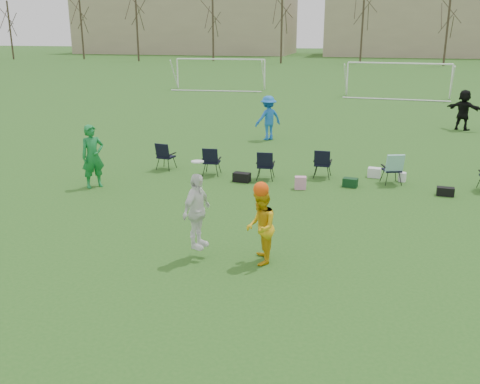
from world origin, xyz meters
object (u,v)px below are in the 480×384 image
(goal_left, at_px, (220,65))
(fielder_black, at_px, (464,110))
(goal_mid, at_px, (399,70))
(fielder_blue, at_px, (268,118))
(fielder_green_near, at_px, (93,156))
(center_contest, at_px, (232,219))

(goal_left, bearing_deg, fielder_black, -46.87)
(goal_left, relative_size, goal_mid, 1.00)
(fielder_blue, height_order, goal_left, goal_left)
(fielder_blue, height_order, fielder_black, fielder_black)
(fielder_green_near, bearing_deg, center_contest, -85.95)
(fielder_green_near, relative_size, goal_mid, 0.27)
(fielder_green_near, distance_m, goal_mid, 28.27)
(fielder_green_near, relative_size, center_contest, 0.91)
(fielder_green_near, xyz_separation_m, goal_mid, (9.92, 26.46, 0.93))
(center_contest, bearing_deg, fielder_blue, 97.90)
(fielder_black, relative_size, goal_left, 0.27)
(goal_left, height_order, goal_mid, same)
(fielder_blue, relative_size, center_contest, 0.90)
(goal_mid, bearing_deg, fielder_green_near, -106.55)
(fielder_green_near, relative_size, fielder_black, 1.00)
(goal_left, bearing_deg, center_contest, -78.47)
(fielder_blue, xyz_separation_m, goal_left, (-7.92, 19.73, 0.94))
(center_contest, height_order, goal_mid, goal_mid)
(fielder_blue, bearing_deg, goal_left, -111.00)
(fielder_green_near, height_order, center_contest, center_contest)
(fielder_blue, height_order, goal_mid, goal_mid)
(fielder_black, relative_size, center_contest, 0.91)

